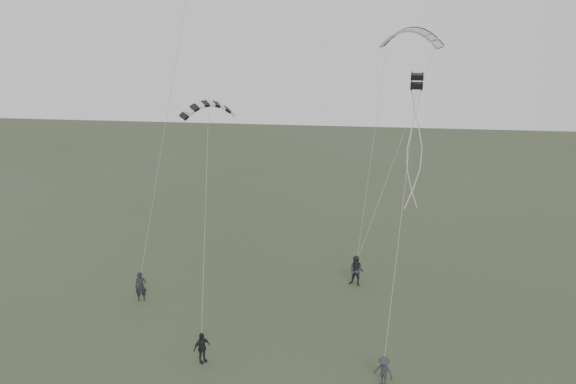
# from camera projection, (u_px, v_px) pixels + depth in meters

# --- Properties ---
(ground) EXTENTS (140.00, 140.00, 0.00)m
(ground) POSITION_uv_depth(u_px,v_px,m) (258.00, 355.00, 28.26)
(ground) COLOR #373F28
(ground) RESTS_ON ground
(flyer_left) EXTENTS (0.78, 0.66, 1.82)m
(flyer_left) POSITION_uv_depth(u_px,v_px,m) (141.00, 287.00, 33.71)
(flyer_left) COLOR black
(flyer_left) RESTS_ON ground
(flyer_right) EXTENTS (1.15, 1.02, 1.98)m
(flyer_right) POSITION_uv_depth(u_px,v_px,m) (356.00, 271.00, 35.71)
(flyer_right) COLOR #28282D
(flyer_right) RESTS_ON ground
(flyer_center) EXTENTS (0.89, 0.96, 1.58)m
(flyer_center) POSITION_uv_depth(u_px,v_px,m) (202.00, 348.00, 27.48)
(flyer_center) COLOR black
(flyer_center) RESTS_ON ground
(flyer_far) EXTENTS (1.10, 0.93, 1.48)m
(flyer_far) POSITION_uv_depth(u_px,v_px,m) (383.00, 372.00, 25.65)
(flyer_far) COLOR #2E2E33
(flyer_far) RESTS_ON ground
(kite_pale_large) EXTENTS (4.60, 3.21, 1.95)m
(kite_pale_large) POSITION_uv_depth(u_px,v_px,m) (411.00, 30.00, 38.47)
(kite_pale_large) COLOR #9DA0A3
(kite_pale_large) RESTS_ON flyer_right
(kite_striped) EXTENTS (3.14, 2.50, 1.34)m
(kite_striped) POSITION_uv_depth(u_px,v_px,m) (208.00, 103.00, 31.16)
(kite_striped) COLOR black
(kite_striped) RESTS_ON flyer_center
(kite_box) EXTENTS (0.66, 0.74, 0.78)m
(kite_box) POSITION_uv_depth(u_px,v_px,m) (417.00, 81.00, 27.88)
(kite_box) COLOR black
(kite_box) RESTS_ON flyer_far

